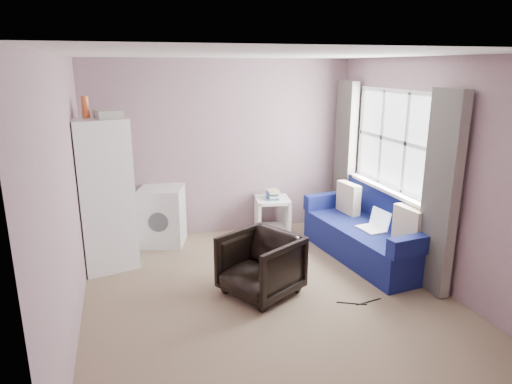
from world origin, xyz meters
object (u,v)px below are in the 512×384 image
fridge (102,193)px  side_table (272,213)px  washing_machine (162,214)px  sofa (375,233)px  armchair (261,262)px

fridge → side_table: 2.45m
washing_machine → sofa: bearing=-9.2°
washing_machine → side_table: bearing=14.9°
fridge → sofa: size_ratio=1.01×
armchair → side_table: bearing=128.0°
armchair → fridge: (-1.60, 1.26, 0.55)m
side_table → sofa: size_ratio=0.32×
fridge → sofa: fridge is taller
washing_machine → side_table: washing_machine is taller
fridge → washing_machine: bearing=21.2°
armchair → washing_machine: bearing=176.3°
armchair → sofa: (1.71, 0.54, -0.05)m
fridge → washing_machine: (0.73, 0.53, -0.50)m
fridge → sofa: (3.30, -0.72, -0.60)m
side_table → armchair: bearing=-112.5°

